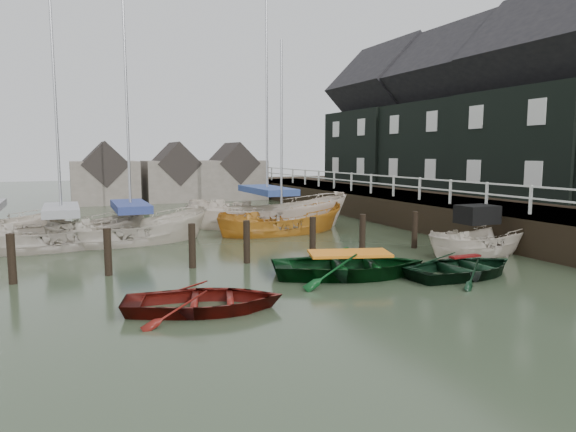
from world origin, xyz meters
name	(u,v)px	position (x,y,z in m)	size (l,w,h in m)	color
ground	(321,280)	(0.00, 0.00, 0.00)	(120.00, 120.00, 0.00)	#283320
pier	(394,207)	(9.48, 10.00, 0.71)	(3.04, 32.00, 2.70)	black
land_strip	(474,215)	(15.00, 10.00, 0.00)	(14.00, 38.00, 1.50)	black
quay_houses	(496,114)	(14.99, 8.66, 5.68)	(6.52, 28.14, 10.01)	black
mooring_pilings	(249,248)	(-1.11, 3.00, 0.50)	(13.72, 0.22, 1.80)	black
far_sheds	(173,176)	(0.83, 26.00, 1.86)	(14.00, 4.08, 4.39)	#665B51
rowboat_red	(205,311)	(-3.75, -1.48, 0.00)	(2.59, 3.62, 0.75)	#58110C
rowboat_green	(349,276)	(0.95, 0.07, 0.00)	(3.21, 4.50, 0.93)	black
rowboat_dkgreen	(464,276)	(4.08, -1.24, 0.00)	(2.71, 3.79, 0.78)	black
motorboat	(479,252)	(6.80, 1.01, 0.10)	(4.35, 1.69, 2.58)	beige
sailboat_a	(63,246)	(-6.75, 8.36, 0.06)	(6.47, 3.03, 10.37)	#C0B3A4
sailboat_b	(132,241)	(-4.21, 8.47, 0.06)	(6.53, 2.93, 11.42)	beige
sailboat_c	(282,233)	(2.29, 8.40, 0.01)	(6.26, 2.67, 9.63)	#B47221
sailboat_d	(267,225)	(2.43, 10.55, 0.06)	(8.37, 5.21, 12.64)	beige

